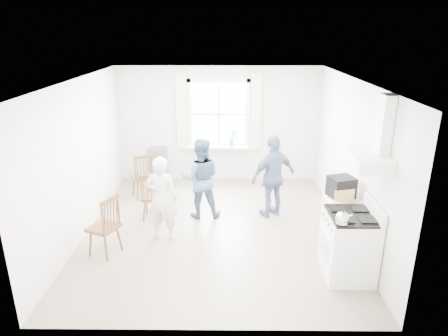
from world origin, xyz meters
TOP-DOWN VIEW (x-y plane):
  - room_shell at (0.00, 0.00)m, footprint 4.62×5.12m
  - window_assembly at (0.00, 2.45)m, footprint 1.88×0.24m
  - range_hood at (2.07, -1.35)m, footprint 0.45×0.76m
  - shelf_unit at (-1.40, 2.33)m, footprint 0.40×0.30m
  - gas_stove at (1.91, -1.35)m, footprint 0.68×0.76m
  - kettle at (1.69, -1.63)m, footprint 0.18×0.18m
  - low_cabinet at (1.98, -0.65)m, footprint 0.50×0.55m
  - stereo_stack at (1.94, -0.61)m, footprint 0.44×0.41m
  - cardboard_box at (1.96, -0.77)m, footprint 0.33×0.28m
  - windsor_chair_a at (-1.53, 1.37)m, footprint 0.54×0.53m
  - windsor_chair_b at (-1.17, 0.34)m, footprint 0.40×0.39m
  - windsor_chair_c at (-1.62, -0.85)m, footprint 0.54×0.55m
  - person_left at (-0.88, -0.33)m, footprint 0.59×0.59m
  - person_mid at (-0.30, 0.54)m, footprint 0.77×0.77m
  - person_right at (1.04, 0.57)m, footprint 1.25×1.25m
  - potted_plant at (0.31, 2.36)m, footprint 0.22×0.22m

SIDE VIEW (x-z plane):
  - shelf_unit at x=-1.40m, z-range 0.00..0.80m
  - low_cabinet at x=1.98m, z-range 0.00..0.90m
  - gas_stove at x=1.91m, z-range -0.08..1.04m
  - windsor_chair_b at x=-1.17m, z-range 0.10..1.03m
  - windsor_chair_a at x=-1.53m, z-range 0.10..1.06m
  - windsor_chair_c at x=-1.62m, z-range 0.11..1.10m
  - person_left at x=-0.88m, z-range 0.00..1.45m
  - person_mid at x=-0.30m, z-range 0.00..1.51m
  - person_right at x=1.04m, z-range 0.00..1.56m
  - cardboard_box at x=1.96m, z-range 0.90..1.08m
  - potted_plant at x=0.31m, z-range 0.85..1.22m
  - kettle at x=1.69m, z-range 0.91..1.16m
  - stereo_stack at x=1.94m, z-range 0.90..1.22m
  - room_shell at x=0.00m, z-range -0.02..2.62m
  - window_assembly at x=0.00m, z-range 0.61..2.31m
  - range_hood at x=2.07m, z-range 1.43..2.37m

